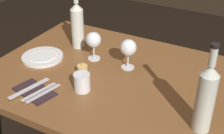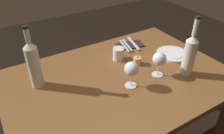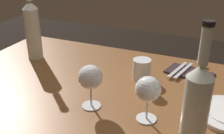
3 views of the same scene
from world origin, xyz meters
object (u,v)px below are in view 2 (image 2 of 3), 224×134
object	(u,v)px
water_tumbler	(118,54)
wine_glass_left	(159,60)
wine_bottle	(34,64)
table_knife	(133,43)
votive_candle	(137,61)
wine_bottle_second	(190,54)
fork_outer	(124,46)
folded_napkin	(130,45)
wine_glass_right	(132,70)
dinner_plate	(172,54)
fork_inner	(127,45)

from	to	relation	value
water_tumbler	wine_glass_left	bearing A→B (deg)	-69.10
wine_glass_left	water_tumbler	distance (m)	0.30
wine_bottle	table_knife	distance (m)	0.76
votive_candle	table_knife	xyz separation A→B (m)	(0.14, 0.23, -0.01)
wine_bottle_second	fork_outer	xyz separation A→B (m)	(-0.13, 0.47, -0.13)
wine_glass_left	water_tumbler	size ratio (longest dim) A/B	1.84
wine_glass_left	wine_bottle	distance (m)	0.69
wine_bottle	wine_bottle_second	bearing A→B (deg)	-24.04
wine_glass_left	wine_bottle_second	size ratio (longest dim) A/B	0.42
wine_bottle_second	folded_napkin	xyz separation A→B (m)	(-0.08, 0.47, -0.13)
wine_glass_right	fork_outer	size ratio (longest dim) A/B	0.86
wine_bottle_second	table_knife	world-z (taller)	wine_bottle_second
votive_candle	table_knife	size ratio (longest dim) A/B	0.32
fork_outer	wine_glass_left	bearing A→B (deg)	-93.45
wine_bottle	dinner_plate	world-z (taller)	wine_bottle
fork_inner	wine_glass_left	bearing A→B (deg)	-97.12
fork_inner	water_tumbler	bearing A→B (deg)	-142.55
wine_glass_right	fork_outer	distance (m)	0.46
wine_glass_right	dinner_plate	bearing A→B (deg)	16.09
wine_bottle	table_knife	xyz separation A→B (m)	(0.74, 0.12, -0.13)
wine_glass_right	fork_inner	size ratio (longest dim) A/B	0.86
water_tumbler	table_knife	bearing A→B (deg)	29.34
water_tumbler	fork_inner	size ratio (longest dim) A/B	0.46
water_tumbler	votive_candle	distance (m)	0.13
fork_inner	wine_bottle_second	bearing A→B (deg)	-77.63
table_knife	wine_bottle_second	bearing A→B (deg)	-84.21
wine_glass_left	wine_bottle_second	distance (m)	0.17
wine_glass_left	votive_candle	xyz separation A→B (m)	(-0.03, 0.16, -0.08)
wine_glass_right	wine_bottle_second	world-z (taller)	wine_bottle_second
fork_outer	table_knife	size ratio (longest dim) A/B	0.85
votive_candle	dinner_plate	bearing A→B (deg)	-7.39
dinner_plate	fork_inner	world-z (taller)	dinner_plate
dinner_plate	wine_glass_right	bearing A→B (deg)	-163.91
dinner_plate	fork_outer	bearing A→B (deg)	129.88
water_tumbler	dinner_plate	size ratio (longest dim) A/B	0.38
wine_glass_right	dinner_plate	world-z (taller)	wine_glass_right
wine_glass_right	folded_napkin	world-z (taller)	wine_glass_right
wine_glass_right	votive_candle	distance (m)	0.25
wine_glass_left	votive_candle	bearing A→B (deg)	101.49
fork_outer	fork_inner	bearing A→B (deg)	0.00
votive_candle	fork_inner	size ratio (longest dim) A/B	0.38
votive_candle	fork_outer	distance (m)	0.23
folded_napkin	fork_inner	world-z (taller)	fork_inner
wine_glass_right	table_knife	size ratio (longest dim) A/B	0.74
folded_napkin	water_tumbler	bearing A→B (deg)	-146.67
wine_glass_left	votive_candle	world-z (taller)	wine_glass_left
wine_glass_left	wine_bottle	bearing A→B (deg)	156.93
wine_glass_right	votive_candle	xyz separation A→B (m)	(0.16, 0.16, -0.09)
wine_bottle	water_tumbler	world-z (taller)	wine_bottle
wine_bottle_second	water_tumbler	distance (m)	0.44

